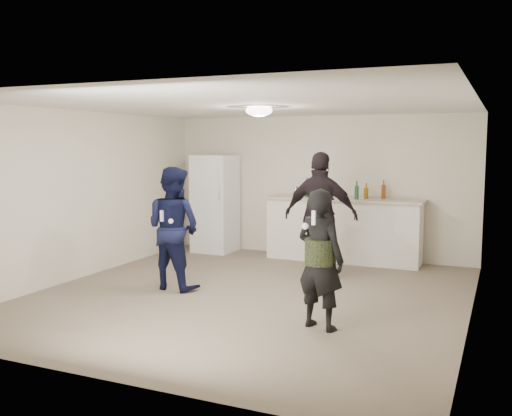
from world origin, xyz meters
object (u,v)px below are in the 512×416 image
at_px(fridge, 215,204).
at_px(counter, 343,231).
at_px(shaker, 296,191).
at_px(woman, 320,259).
at_px(spectator, 321,216).
at_px(man, 173,228).

bearing_deg(fridge, counter, 1.65).
distance_m(shaker, woman, 4.00).
bearing_deg(counter, woman, -78.82).
bearing_deg(spectator, man, 38.15).
distance_m(fridge, shaker, 1.59).
height_order(counter, fridge, fridge).
height_order(counter, woman, woman).
distance_m(counter, woman, 3.69).
bearing_deg(counter, man, -121.45).
bearing_deg(man, fridge, -67.18).
xyz_separation_m(shaker, woman, (1.59, -3.65, -0.41)).
relative_size(shaker, spectator, 0.09).
xyz_separation_m(counter, spectator, (0.02, -1.36, 0.42)).
relative_size(fridge, spectator, 0.95).
height_order(fridge, woman, fridge).
bearing_deg(shaker, man, -106.12).
bearing_deg(woman, fridge, -31.93).
distance_m(man, woman, 2.54).
height_order(counter, man, man).
xyz_separation_m(counter, man, (-1.68, -2.74, 0.32)).
height_order(shaker, spectator, spectator).
distance_m(fridge, woman, 4.74).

